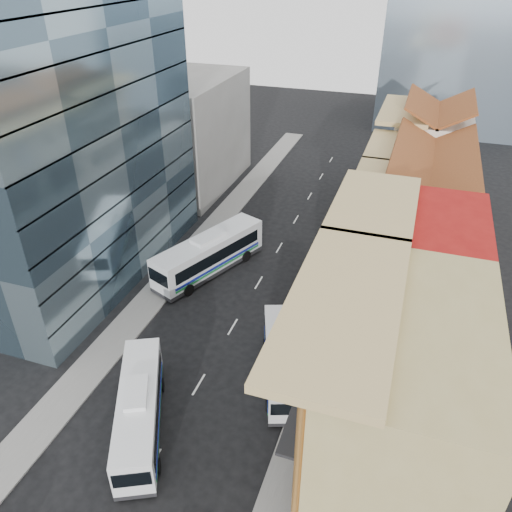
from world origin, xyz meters
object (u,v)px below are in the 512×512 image
(shophouse_tan, at_px, (402,406))
(bus_left_near, at_px, (139,409))
(bus_right, at_px, (282,359))
(office_tower, at_px, (59,120))
(bus_left_far, at_px, (209,253))

(shophouse_tan, xyz_separation_m, bus_left_near, (-16.00, -1.74, -4.26))
(bus_left_near, distance_m, bus_right, 10.69)
(shophouse_tan, distance_m, office_tower, 35.19)
(office_tower, bearing_deg, shophouse_tan, -24.30)
(shophouse_tan, distance_m, bus_left_far, 26.26)
(bus_left_near, height_order, bus_left_far, bus_left_far)
(shophouse_tan, bearing_deg, bus_left_far, 137.94)
(bus_right, bearing_deg, shophouse_tan, -54.10)
(bus_left_far, relative_size, bus_right, 1.28)
(shophouse_tan, height_order, bus_left_far, shophouse_tan)
(shophouse_tan, bearing_deg, bus_right, 145.35)
(bus_left_far, xyz_separation_m, bus_right, (10.77, -11.51, -0.44))
(shophouse_tan, xyz_separation_m, bus_left_far, (-19.27, 17.39, -3.96))
(bus_left_far, height_order, bus_right, bus_left_far)
(office_tower, height_order, bus_left_far, office_tower)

